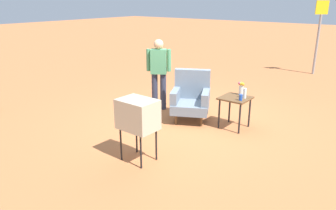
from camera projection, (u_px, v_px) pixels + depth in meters
The scene contains 9 objects.
ground_plane at pixel (191, 119), 7.08m from camera, with size 60.00×60.00×0.00m, color #B76B3D.
armchair at pixel (191, 97), 6.95m from camera, with size 1.03×1.04×1.06m.
side_table at pixel (235, 102), 6.48m from camera, with size 0.56×0.56×0.64m.
tv_on_stand at pixel (138, 115), 5.08m from camera, with size 0.61×0.46×1.03m.
person_standing at pixel (159, 70), 7.47m from camera, with size 0.50×0.38×1.64m.
road_sign at pixel (318, 33), 10.90m from camera, with size 0.33×0.33×2.44m.
bottle_short_clear at pixel (245, 93), 6.36m from camera, with size 0.06×0.06×0.20m, color silver.
soda_can_blue at pixel (241, 97), 6.23m from camera, with size 0.07×0.07×0.12m, color blue.
flower_vase at pixel (241, 88), 6.57m from camera, with size 0.15×0.10×0.27m.
Camera 1 is at (3.67, -5.54, 2.52)m, focal length 34.77 mm.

